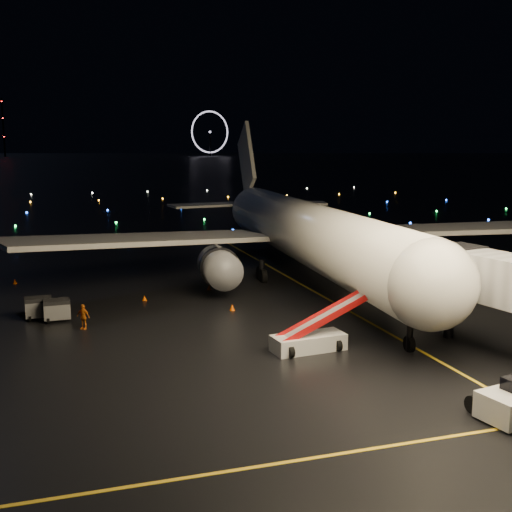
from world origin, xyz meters
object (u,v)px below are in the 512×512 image
object	(u,v)px
crew_c	(83,317)
baggage_cart_1	(57,310)
airliner	(297,197)
belt_loader	(309,325)
baggage_cart_0	(39,308)

from	to	relation	value
crew_c	baggage_cart_1	world-z (taller)	crew_c
airliner	belt_loader	distance (m)	25.06
belt_loader	baggage_cart_1	bearing A→B (deg)	136.06
baggage_cart_1	belt_loader	bearing A→B (deg)	-40.61
crew_c	belt_loader	bearing A→B (deg)	5.69
belt_loader	baggage_cart_1	xyz separation A→B (m)	(-15.71, 12.53, -0.89)
crew_c	airliner	bearing A→B (deg)	71.57
belt_loader	baggage_cart_1	world-z (taller)	belt_loader
belt_loader	crew_c	xyz separation A→B (m)	(-13.88, 9.55, -0.78)
belt_loader	crew_c	distance (m)	16.87
belt_loader	crew_c	world-z (taller)	belt_loader
belt_loader	baggage_cart_0	world-z (taller)	belt_loader
baggage_cart_0	baggage_cart_1	size ratio (longest dim) A/B	1.02
crew_c	baggage_cart_0	xyz separation A→B (m)	(-3.17, 4.03, -0.09)
baggage_cart_1	airliner	bearing A→B (deg)	21.54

